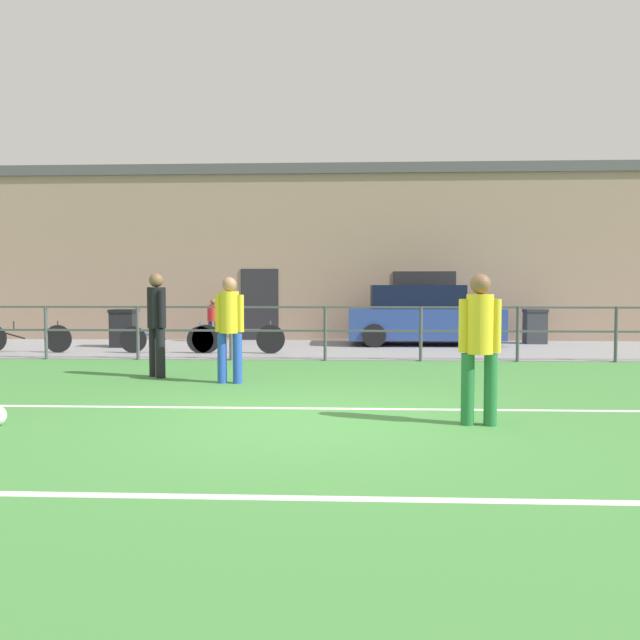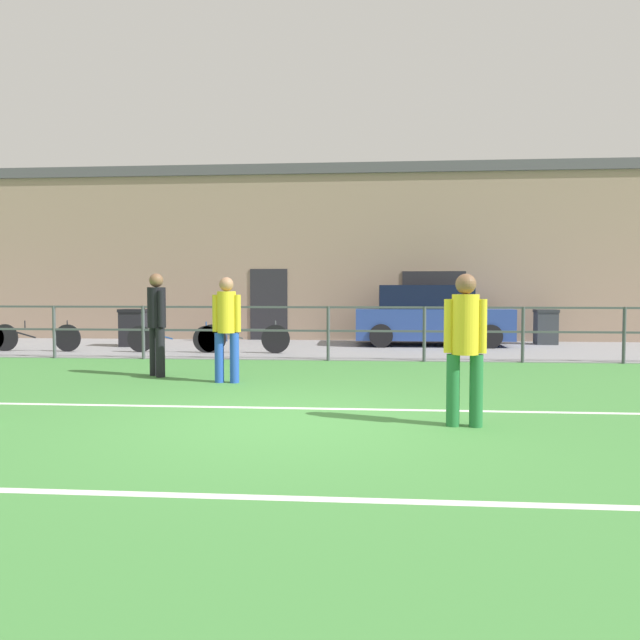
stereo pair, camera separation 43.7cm
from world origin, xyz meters
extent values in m
cube|color=#42843D|center=(0.00, 0.00, -0.02)|extent=(60.00, 44.00, 0.04)
cube|color=white|center=(0.00, 0.79, 0.00)|extent=(36.00, 0.11, 0.00)
cube|color=white|center=(0.00, -2.54, 0.00)|extent=(36.00, 0.11, 0.00)
cube|color=gray|center=(0.00, 8.50, 0.01)|extent=(48.00, 5.00, 0.02)
cylinder|color=#474C51|center=(-6.00, 6.00, 0.57)|extent=(0.07, 0.07, 1.15)
cylinder|color=#474C51|center=(-4.00, 6.00, 0.57)|extent=(0.07, 0.07, 1.15)
cylinder|color=#474C51|center=(-2.00, 6.00, 0.57)|extent=(0.07, 0.07, 1.15)
cylinder|color=#474C51|center=(0.00, 6.00, 0.57)|extent=(0.07, 0.07, 1.15)
cylinder|color=#474C51|center=(2.00, 6.00, 0.57)|extent=(0.07, 0.07, 1.15)
cylinder|color=#474C51|center=(4.00, 6.00, 0.57)|extent=(0.07, 0.07, 1.15)
cylinder|color=#474C51|center=(6.00, 6.00, 0.57)|extent=(0.07, 0.07, 1.15)
cube|color=#474C51|center=(0.00, 6.00, 1.13)|extent=(36.00, 0.04, 0.04)
cube|color=#474C51|center=(0.00, 6.00, 0.63)|extent=(36.00, 0.04, 0.04)
cube|color=gray|center=(0.00, 12.20, 2.42)|extent=(28.00, 2.40, 4.84)
cube|color=#232328|center=(-2.09, 10.98, 1.05)|extent=(1.10, 0.04, 2.10)
cube|color=#232328|center=(2.69, 10.98, 1.47)|extent=(1.80, 0.04, 1.10)
cube|color=#4C4C51|center=(0.00, 12.20, 4.99)|extent=(28.00, 2.56, 0.30)
cylinder|color=black|center=(-2.70, 3.35, 0.42)|extent=(0.15, 0.15, 0.84)
cylinder|color=black|center=(-2.88, 3.55, 0.42)|extent=(0.15, 0.15, 0.84)
cylinder|color=black|center=(-2.79, 3.45, 1.19)|extent=(0.31, 0.31, 0.70)
sphere|color=brown|center=(-2.79, 3.45, 1.66)|extent=(0.24, 0.24, 0.24)
cylinder|color=black|center=(-2.66, 3.31, 1.17)|extent=(0.11, 0.11, 0.62)
cylinder|color=black|center=(-2.92, 3.59, 1.17)|extent=(0.11, 0.11, 0.62)
cylinder|color=#237038|center=(1.79, -0.06, 0.40)|extent=(0.15, 0.15, 0.79)
cylinder|color=#237038|center=(2.04, -0.08, 0.40)|extent=(0.15, 0.15, 0.79)
cylinder|color=gold|center=(1.92, -0.07, 1.12)|extent=(0.29, 0.29, 0.66)
sphere|color=brown|center=(1.92, -0.07, 1.56)|extent=(0.22, 0.22, 0.22)
cylinder|color=gold|center=(1.74, -0.05, 1.10)|extent=(0.10, 0.10, 0.59)
cylinder|color=gold|center=(2.10, -0.08, 1.10)|extent=(0.10, 0.10, 0.59)
cylinder|color=blue|center=(-1.55, 2.85, 0.40)|extent=(0.15, 0.15, 0.81)
cylinder|color=blue|center=(-1.29, 2.83, 0.40)|extent=(0.15, 0.15, 0.81)
cylinder|color=gold|center=(-1.42, 2.84, 1.14)|extent=(0.30, 0.30, 0.67)
sphere|color=#A37556|center=(-1.42, 2.84, 1.59)|extent=(0.23, 0.23, 0.23)
cylinder|color=gold|center=(-1.60, 2.85, 1.12)|extent=(0.11, 0.11, 0.60)
cylinder|color=gold|center=(-1.24, 2.83, 1.12)|extent=(0.11, 0.11, 0.60)
cylinder|color=#232D4C|center=(-3.24, 10.33, 0.31)|extent=(0.11, 0.11, 0.58)
cylinder|color=#232D4C|center=(-3.42, 10.33, 0.31)|extent=(0.11, 0.11, 0.58)
cylinder|color=red|center=(-3.33, 10.33, 0.84)|extent=(0.21, 0.21, 0.48)
sphere|color=brown|center=(-3.33, 10.33, 1.16)|extent=(0.16, 0.16, 0.16)
cylinder|color=red|center=(-3.20, 10.33, 0.82)|extent=(0.08, 0.08, 0.43)
cylinder|color=red|center=(-3.46, 10.33, 0.82)|extent=(0.08, 0.08, 0.43)
cube|color=#28428E|center=(2.52, 9.67, 0.59)|extent=(4.03, 1.66, 0.81)
cube|color=black|center=(2.32, 9.67, 1.30)|extent=(2.42, 1.40, 0.62)
cylinder|color=black|center=(1.15, 8.87, 0.32)|extent=(0.60, 0.18, 0.60)
cylinder|color=black|center=(3.89, 8.87, 0.32)|extent=(0.60, 0.18, 0.60)
cylinder|color=black|center=(1.15, 10.47, 0.32)|extent=(0.60, 0.18, 0.60)
cylinder|color=black|center=(3.89, 10.47, 0.32)|extent=(0.60, 0.18, 0.60)
cylinder|color=black|center=(-2.81, 7.20, 0.35)|extent=(0.67, 0.04, 0.67)
cylinder|color=black|center=(-1.31, 7.20, 0.35)|extent=(0.67, 0.04, 0.67)
cube|color=#4C5156|center=(-2.06, 7.20, 0.57)|extent=(1.17, 0.04, 0.04)
cube|color=#4C5156|center=(-2.43, 7.20, 0.46)|extent=(0.73, 0.03, 0.24)
cylinder|color=#4C5156|center=(-2.32, 7.20, 0.67)|extent=(0.03, 0.03, 0.20)
cylinder|color=#4C5156|center=(-1.31, 7.20, 0.64)|extent=(0.03, 0.03, 0.28)
cylinder|color=black|center=(-7.88, 7.20, 0.34)|extent=(0.65, 0.04, 0.65)
cylinder|color=black|center=(-6.32, 7.20, 0.34)|extent=(0.65, 0.04, 0.65)
cube|color=black|center=(-7.10, 7.20, 0.56)|extent=(1.22, 0.04, 0.04)
cube|color=black|center=(-7.49, 7.20, 0.45)|extent=(0.76, 0.03, 0.23)
cylinder|color=black|center=(-7.37, 7.20, 0.66)|extent=(0.03, 0.03, 0.20)
cylinder|color=black|center=(-6.32, 7.20, 0.63)|extent=(0.03, 0.03, 0.28)
cylinder|color=black|center=(-4.53, 7.20, 0.34)|extent=(0.63, 0.04, 0.63)
cylinder|color=black|center=(-2.94, 7.20, 0.34)|extent=(0.63, 0.04, 0.63)
cube|color=#234C99|center=(-3.74, 7.20, 0.54)|extent=(1.23, 0.04, 0.04)
cube|color=#234C99|center=(-4.13, 7.20, 0.44)|extent=(0.77, 0.03, 0.23)
cylinder|color=#234C99|center=(-4.01, 7.20, 0.64)|extent=(0.03, 0.03, 0.20)
cylinder|color=#234C99|center=(-2.94, 7.20, 0.61)|extent=(0.03, 0.03, 0.28)
cube|color=#33383D|center=(5.60, 10.13, 0.45)|extent=(0.55, 0.46, 0.86)
cube|color=#282C30|center=(5.60, 10.13, 0.92)|extent=(0.58, 0.50, 0.08)
cube|color=black|center=(-5.27, 8.65, 0.47)|extent=(0.60, 0.51, 0.89)
cube|color=black|center=(-5.27, 8.65, 0.95)|extent=(0.64, 0.54, 0.08)
camera|label=1|loc=(0.46, -6.89, 1.51)|focal=34.55mm
camera|label=2|loc=(0.89, -6.86, 1.51)|focal=34.55mm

